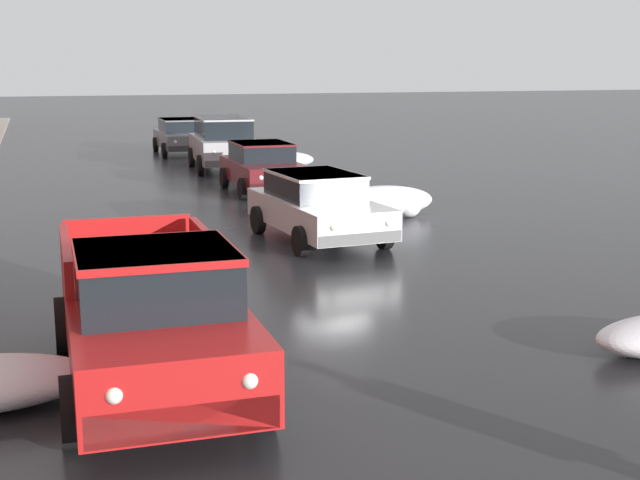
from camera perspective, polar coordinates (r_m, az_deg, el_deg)
snow_bank_near_corner_right at (r=30.80m, az=-2.89°, el=5.15°), size 2.83×1.49×0.71m
snow_bank_far_right_pile at (r=21.30m, az=4.02°, el=2.46°), size 2.72×0.93×0.77m
pickup_truck_red_approaching_near_lane at (r=10.22m, az=-10.87°, el=-4.69°), size 2.13×5.11×1.76m
sedan_white_parked_kerbside_close at (r=18.44m, az=-0.17°, el=2.28°), size 2.24×4.31×1.42m
sedan_maroon_parked_kerbside_mid at (r=25.51m, az=-3.72°, el=4.80°), size 1.97×4.06×1.42m
suv_silver_parked_far_down_block at (r=30.90m, az=-6.28°, el=6.35°), size 2.31×4.47×1.82m
sedan_grey_queued_behind_truck at (r=36.66m, az=-8.99°, el=6.70°), size 1.95×4.43×1.42m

